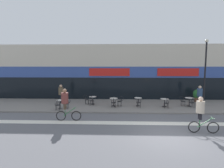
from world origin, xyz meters
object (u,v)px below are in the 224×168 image
object	(u,v)px
bistro_table_0	(60,103)
bistro_table_5	(189,100)
cafe_chair_3_near	(139,102)
cyclist_0	(66,102)
cafe_chair_2_side	(120,101)
pedestrian_near_end	(61,92)
cafe_chair_4_near	(166,102)
bistro_table_2	(114,100)
cafe_chair_1_side	(86,99)
bistro_table_3	(138,100)
cafe_chair_0_near	(58,104)
cafe_chair_0_side	(67,103)
lamp_post	(205,71)
cafe_chair_1_near	(92,100)
bistro_table_1	(93,99)
cafe_chair_2_near	(113,102)
bistro_table_4	(165,101)
cafe_chair_5_near	(192,102)
cafe_chair_5_side	(182,101)
cyclist_1	(201,112)
pedestrian_far_end	(200,94)
planter_pot	(197,95)

from	to	relation	value
bistro_table_0	bistro_table_5	distance (m)	11.60
cafe_chair_3_near	cyclist_0	world-z (taller)	cyclist_0
cafe_chair_2_side	cyclist_0	distance (m)	5.61
pedestrian_near_end	cafe_chair_4_near	bearing A→B (deg)	166.48
bistro_table_2	bistro_table_5	world-z (taller)	bistro_table_5
cafe_chair_1_side	cyclist_0	world-z (taller)	cyclist_0
bistro_table_3	cafe_chair_0_near	world-z (taller)	cafe_chair_0_near
cafe_chair_0_side	cafe_chair_2_side	bearing A→B (deg)	-160.26
cafe_chair_3_near	lamp_post	xyz separation A→B (m)	(5.04, -1.22, 2.77)
cafe_chair_1_side	lamp_post	size ratio (longest dim) A/B	0.16
cafe_chair_1_near	bistro_table_1	bearing A→B (deg)	6.80
cafe_chair_2_near	cafe_chair_3_near	distance (m)	2.25
cafe_chair_0_side	cafe_chair_1_near	bearing A→B (deg)	-140.94
bistro_table_1	cafe_chair_1_side	size ratio (longest dim) A/B	0.82
bistro_table_4	bistro_table_5	distance (m)	2.33
cafe_chair_4_near	cyclist_0	distance (m)	8.53
cafe_chair_4_near	lamp_post	xyz separation A→B (m)	(2.67, -1.00, 2.77)
bistro_table_5	cyclist_0	bearing A→B (deg)	-157.21
cafe_chair_0_near	cafe_chair_5_near	distance (m)	11.60
cafe_chair_2_near	cafe_chair_1_near	bearing A→B (deg)	64.62
pedestrian_near_end	cafe_chair_1_side	bearing A→B (deg)	168.00
cafe_chair_1_side	cafe_chair_5_side	bearing A→B (deg)	-7.77
bistro_table_4	bistro_table_0	bearing A→B (deg)	-173.47
bistro_table_2	bistro_table_5	bearing A→B (deg)	1.80
bistro_table_1	cyclist_1	distance (m)	9.82
cafe_chair_1_side	cafe_chair_0_near	bearing A→B (deg)	-132.16
pedestrian_far_end	lamp_post	bearing A→B (deg)	-120.63
bistro_table_3	cafe_chair_3_near	world-z (taller)	cafe_chair_3_near
lamp_post	cafe_chair_2_near	bearing A→B (deg)	171.84
cafe_chair_2_side	cyclist_1	size ratio (longest dim) A/B	0.43
cafe_chair_1_near	cyclist_0	xyz separation A→B (m)	(-1.16, -4.18, 0.69)
cafe_chair_5_near	cafe_chair_1_side	bearing A→B (deg)	75.38
cafe_chair_1_side	planter_pot	size ratio (longest dim) A/B	0.71
cafe_chair_1_near	cafe_chair_3_near	distance (m)	4.33
cafe_chair_2_side	pedestrian_far_end	world-z (taller)	pedestrian_far_end
cafe_chair_4_near	cafe_chair_5_near	bearing A→B (deg)	-81.43
bistro_table_2	pedestrian_far_end	bearing A→B (deg)	5.00
bistro_table_2	planter_pot	size ratio (longest dim) A/B	0.59
cafe_chair_5_near	bistro_table_2	bearing A→B (deg)	78.96
cafe_chair_1_near	pedestrian_far_end	world-z (taller)	pedestrian_far_end
cyclist_0	cafe_chair_2_side	bearing A→B (deg)	44.72
bistro_table_3	cafe_chair_2_side	size ratio (longest dim) A/B	0.84
bistro_table_2	cafe_chair_5_side	xyz separation A→B (m)	(6.30, 0.22, -0.01)
bistro_table_2	cafe_chair_0_near	distance (m)	4.90
pedestrian_far_end	bistro_table_1	bearing A→B (deg)	167.04
cafe_chair_2_near	cafe_chair_5_near	size ratio (longest dim) A/B	1.00
bistro_table_5	cyclist_1	distance (m)	6.48
cafe_chair_1_side	lamp_post	xyz separation A→B (m)	(9.94, -2.43, 2.77)
bistro_table_5	cafe_chair_0_near	bearing A→B (deg)	-170.42
bistro_table_3	cyclist_0	bearing A→B (deg)	-142.28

